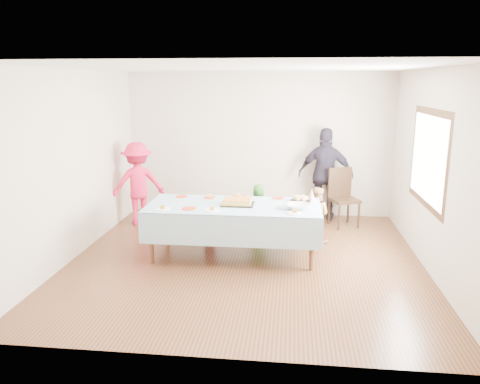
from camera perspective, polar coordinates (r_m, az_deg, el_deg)
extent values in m
plane|color=#472614|center=(6.85, 0.71, -8.25)|extent=(5.00, 5.00, 0.00)
cube|color=beige|center=(8.94, 2.33, 5.79)|extent=(5.00, 0.04, 2.70)
cube|color=beige|center=(4.06, -2.74, -3.41)|extent=(5.00, 0.04, 2.70)
cube|color=beige|center=(7.17, -19.61, 3.15)|extent=(0.04, 5.00, 2.70)
cube|color=beige|center=(6.72, 22.50, 2.27)|extent=(0.04, 5.00, 2.70)
cube|color=white|center=(6.38, 0.78, 14.94)|extent=(5.00, 5.00, 0.04)
cube|color=#472B16|center=(6.87, 21.92, 3.83)|extent=(0.03, 1.75, 1.35)
cylinder|color=#56331D|center=(6.73, -10.77, -5.60)|extent=(0.06, 0.06, 0.73)
cylinder|color=#56331D|center=(6.45, 8.75, -6.36)|extent=(0.06, 0.06, 0.73)
cylinder|color=#56331D|center=(7.49, -8.90, -3.56)|extent=(0.06, 0.06, 0.73)
cylinder|color=#56331D|center=(7.25, 8.50, -4.13)|extent=(0.06, 0.06, 0.73)
cube|color=#56331D|center=(6.78, -0.77, -1.82)|extent=(2.40, 1.00, 0.04)
cube|color=white|center=(6.77, -0.77, -1.61)|extent=(2.50, 1.10, 0.01)
cube|color=black|center=(6.78, -0.30, -1.49)|extent=(0.47, 0.36, 0.01)
cube|color=#FFE561|center=(6.77, -0.30, -1.19)|extent=(0.39, 0.30, 0.06)
cube|color=#9B5423|center=(6.76, -0.30, -0.91)|extent=(0.39, 0.30, 0.01)
cylinder|color=black|center=(7.01, 7.36, -1.09)|extent=(0.30, 0.30, 0.02)
sphere|color=tan|center=(7.00, 8.02, -0.75)|extent=(0.07, 0.07, 0.07)
sphere|color=tan|center=(7.07, 7.68, -0.61)|extent=(0.07, 0.07, 0.07)
sphere|color=tan|center=(7.07, 7.04, -0.59)|extent=(0.07, 0.07, 0.07)
sphere|color=tan|center=(7.00, 6.72, -0.72)|extent=(0.07, 0.07, 0.07)
sphere|color=tan|center=(6.93, 7.05, -0.86)|extent=(0.07, 0.07, 0.07)
sphere|color=tan|center=(6.94, 7.71, -0.88)|extent=(0.07, 0.07, 0.07)
sphere|color=tan|center=(7.00, 7.37, -0.73)|extent=(0.07, 0.07, 0.07)
imported|color=silver|center=(6.57, 7.07, -1.79)|extent=(0.32, 0.32, 0.08)
cone|color=white|center=(7.09, 8.72, -0.29)|extent=(0.10, 0.10, 0.18)
cylinder|color=red|center=(7.29, -7.14, -0.54)|extent=(0.18, 0.18, 0.01)
cylinder|color=red|center=(7.18, -3.75, -0.67)|extent=(0.18, 0.18, 0.01)
cylinder|color=red|center=(7.20, -0.16, -0.60)|extent=(0.17, 0.17, 0.01)
cylinder|color=red|center=(7.16, 4.69, -0.73)|extent=(0.17, 0.17, 0.01)
cylinder|color=red|center=(6.59, -6.25, -2.00)|extent=(0.20, 0.20, 0.01)
cylinder|color=white|center=(6.62, -9.41, -2.05)|extent=(0.21, 0.21, 0.01)
cylinder|color=white|center=(6.48, -3.40, -2.23)|extent=(0.24, 0.24, 0.01)
cylinder|color=white|center=(6.37, 6.66, -2.57)|extent=(0.20, 0.20, 0.01)
cylinder|color=black|center=(8.28, 11.98, -3.06)|extent=(0.04, 0.04, 0.46)
cylinder|color=black|center=(8.46, 14.28, -2.83)|extent=(0.04, 0.04, 0.46)
cylinder|color=black|center=(8.60, 10.80, -2.38)|extent=(0.04, 0.04, 0.46)
cylinder|color=black|center=(8.78, 13.04, -2.17)|extent=(0.04, 0.04, 0.46)
cube|color=black|center=(8.46, 12.61, -0.98)|extent=(0.58, 0.58, 0.05)
cube|color=black|center=(8.57, 12.07, 1.20)|extent=(0.43, 0.21, 0.53)
imported|color=#D21A49|center=(7.67, -3.77, -2.96)|extent=(0.31, 0.24, 0.75)
imported|color=#2A6923|center=(7.98, 2.27, -1.97)|extent=(0.43, 0.30, 0.83)
imported|color=tan|center=(7.57, 9.23, -2.73)|extent=(0.53, 0.48, 0.90)
imported|color=#DC1B44|center=(8.56, -12.34, 1.01)|extent=(1.10, 0.89, 1.48)
imported|color=#2A2432|center=(8.73, 10.39, 2.10)|extent=(1.06, 0.58, 1.71)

